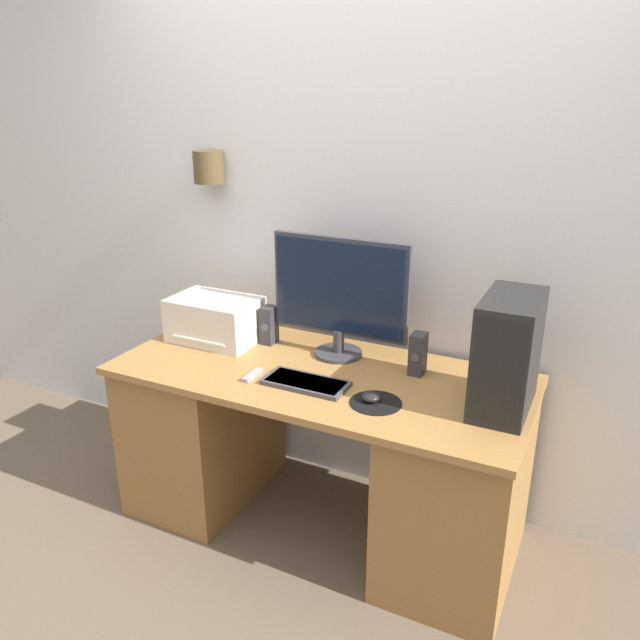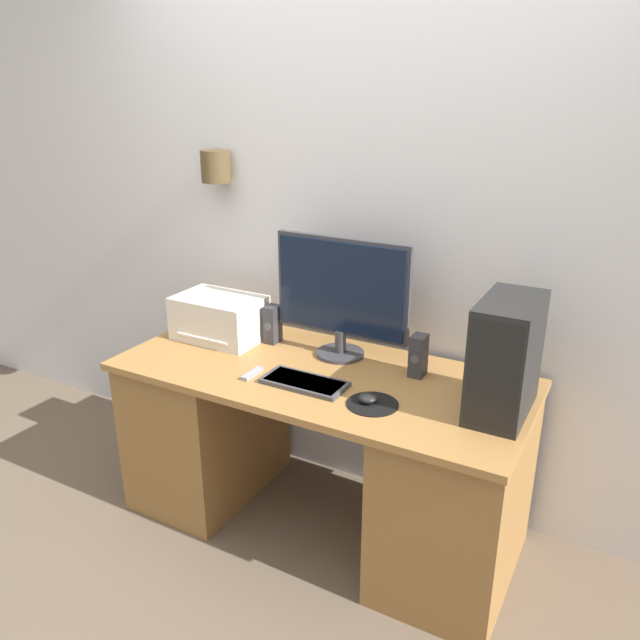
# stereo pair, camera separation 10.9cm
# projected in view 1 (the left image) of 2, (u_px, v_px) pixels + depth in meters

# --- Properties ---
(ground_plane) EXTENTS (12.00, 12.00, 0.00)m
(ground_plane) POSITION_uv_depth(u_px,v_px,m) (278.00, 577.00, 2.51)
(ground_plane) COLOR brown
(wall_back) EXTENTS (6.40, 0.19, 2.70)m
(wall_back) POSITION_uv_depth(u_px,v_px,m) (362.00, 210.00, 2.72)
(wall_back) COLOR silver
(wall_back) RESTS_ON ground_plane
(desk) EXTENTS (1.71, 0.76, 0.76)m
(desk) POSITION_uv_depth(u_px,v_px,m) (319.00, 448.00, 2.69)
(desk) COLOR olive
(desk) RESTS_ON ground_plane
(monitor) EXTENTS (0.61, 0.21, 0.52)m
(monitor) POSITION_uv_depth(u_px,v_px,m) (340.00, 292.00, 2.63)
(monitor) COLOR #333338
(monitor) RESTS_ON desk
(keyboard) EXTENTS (0.33, 0.16, 0.02)m
(keyboard) POSITION_uv_depth(u_px,v_px,m) (306.00, 383.00, 2.45)
(keyboard) COLOR #3D3D42
(keyboard) RESTS_ON desk
(mousepad) EXTENTS (0.20, 0.20, 0.00)m
(mousepad) POSITION_uv_depth(u_px,v_px,m) (376.00, 403.00, 2.31)
(mousepad) COLOR black
(mousepad) RESTS_ON desk
(mouse) EXTENTS (0.07, 0.07, 0.03)m
(mouse) POSITION_uv_depth(u_px,v_px,m) (371.00, 397.00, 2.31)
(mouse) COLOR black
(mouse) RESTS_ON mousepad
(computer_tower) EXTENTS (0.19, 0.36, 0.42)m
(computer_tower) POSITION_uv_depth(u_px,v_px,m) (507.00, 354.00, 2.21)
(computer_tower) COLOR black
(computer_tower) RESTS_ON desk
(printer) EXTENTS (0.40, 0.27, 0.20)m
(printer) POSITION_uv_depth(u_px,v_px,m) (215.00, 320.00, 2.85)
(printer) COLOR beige
(printer) RESTS_ON desk
(speaker_left) EXTENTS (0.06, 0.08, 0.17)m
(speaker_left) POSITION_uv_depth(u_px,v_px,m) (269.00, 325.00, 2.82)
(speaker_left) COLOR #2D2D33
(speaker_left) RESTS_ON desk
(speaker_right) EXTENTS (0.06, 0.08, 0.17)m
(speaker_right) POSITION_uv_depth(u_px,v_px,m) (418.00, 354.00, 2.52)
(speaker_right) COLOR #2D2D33
(speaker_right) RESTS_ON desk
(remote_control) EXTENTS (0.03, 0.12, 0.02)m
(remote_control) POSITION_uv_depth(u_px,v_px,m) (252.00, 375.00, 2.51)
(remote_control) COLOR gray
(remote_control) RESTS_ON desk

